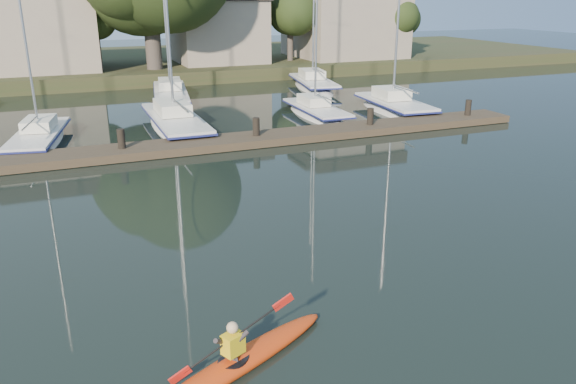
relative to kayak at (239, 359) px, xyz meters
name	(u,v)px	position (x,y,z in m)	size (l,w,h in m)	color
ground	(335,300)	(2.74, 1.47, -0.17)	(160.00, 160.00, 0.00)	black
kayak	(239,359)	(0.00, 0.00, 0.00)	(4.30, 2.40, 1.42)	red
dock	(192,145)	(2.74, 15.47, 0.03)	(34.00, 2.00, 1.80)	#453827
sailboat_1	(40,147)	(-3.55, 19.27, -0.34)	(3.30, 7.95, 12.64)	silver
sailboat_2	(176,133)	(2.89, 19.86, -0.38)	(2.38, 9.86, 16.29)	silver
sailboat_3	(316,119)	(10.88, 19.95, -0.35)	(2.17, 7.39, 11.81)	silver
sailboat_4	(394,115)	(15.63, 19.35, -0.39)	(3.00, 7.94, 13.21)	silver
sailboat_6	(171,102)	(4.31, 28.33, -0.36)	(3.71, 10.39, 16.18)	silver
sailboat_7	(313,91)	(14.85, 28.97, -0.38)	(3.86, 8.92, 13.94)	silver
shore	(138,35)	(4.36, 41.76, 3.06)	(90.00, 25.25, 12.75)	#2B371B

